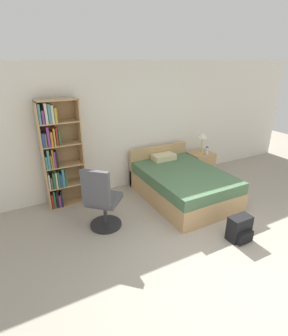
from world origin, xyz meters
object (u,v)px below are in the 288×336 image
(bed, at_px, (181,183))
(water_bottle, at_px, (207,151))
(backpack_black, at_px, (240,229))
(bookshelf, at_px, (57,155))
(table_lamp, at_px, (202,137))
(office_chair, at_px, (102,201))
(nightstand, at_px, (200,164))

(bed, distance_m, water_bottle, 1.33)
(water_bottle, xyz_separation_m, backpack_black, (-1.15, -2.17, -0.45))
(bookshelf, relative_size, backpack_black, 5.02)
(bookshelf, height_order, table_lamp, bookshelf)
(bookshelf, relative_size, office_chair, 1.78)
(nightstand, bearing_deg, office_chair, -160.11)
(bed, distance_m, backpack_black, 1.56)
(table_lamp, bearing_deg, nightstand, 40.86)
(bookshelf, distance_m, bed, 2.44)
(bed, relative_size, office_chair, 1.79)
(backpack_black, bearing_deg, bed, 89.75)
(backpack_black, bearing_deg, office_chair, 144.78)
(nightstand, height_order, water_bottle, water_bottle)
(bookshelf, distance_m, office_chair, 1.30)
(bed, relative_size, water_bottle, 11.07)
(office_chair, bearing_deg, water_bottle, 17.41)
(backpack_black, bearing_deg, table_lamp, 65.02)
(nightstand, distance_m, water_bottle, 0.39)
(bookshelf, height_order, backpack_black, bookshelf)
(office_chair, bearing_deg, bed, 9.91)
(office_chair, relative_size, table_lamp, 2.13)
(water_bottle, bearing_deg, bed, -152.06)
(office_chair, height_order, table_lamp, office_chair)
(bookshelf, distance_m, backpack_black, 3.33)
(water_bottle, bearing_deg, office_chair, -162.59)
(office_chair, distance_m, table_lamp, 3.03)
(office_chair, bearing_deg, nightstand, 19.89)
(nightstand, distance_m, table_lamp, 0.69)
(bed, height_order, office_chair, office_chair)
(bookshelf, distance_m, nightstand, 3.35)
(bookshelf, xyz_separation_m, water_bottle, (3.33, -0.22, -0.37))
(bed, bearing_deg, water_bottle, 27.94)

